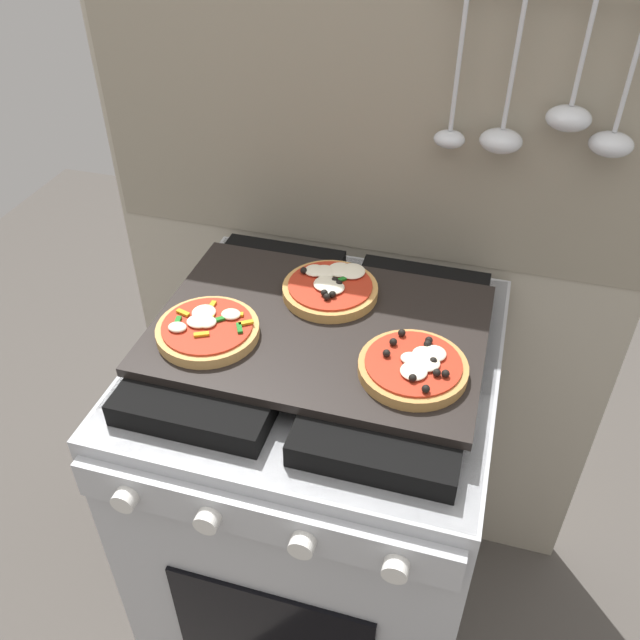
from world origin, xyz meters
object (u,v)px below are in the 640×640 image
Objects in this scene: baking_tray at (320,328)px; pizza_left at (208,329)px; stove at (320,500)px; pizza_center at (331,287)px; pizza_right at (414,367)px.

pizza_left reaches higher than baking_tray.
stove is 1.67× the size of baking_tray.
pizza_center is at bearing 45.67° from pizza_left.
baking_tray is 0.09m from pizza_center.
pizza_left is 1.00× the size of pizza_center.
pizza_right is at bearing -22.86° from stove.
pizza_left is at bearing -179.50° from pizza_right.
pizza_left is 1.00× the size of pizza_right.
pizza_left is (-0.17, -0.08, 0.02)m from baking_tray.
pizza_center reaches higher than pizza_left.
pizza_left is 0.23m from pizza_center.
stove is at bearing 157.14° from pizza_right.
pizza_center is (-0.01, 0.09, 0.02)m from baking_tray.
baking_tray is 3.25× the size of pizza_left.
baking_tray is at bearing -85.93° from pizza_center.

